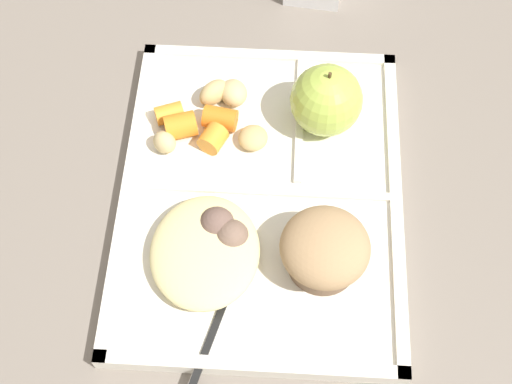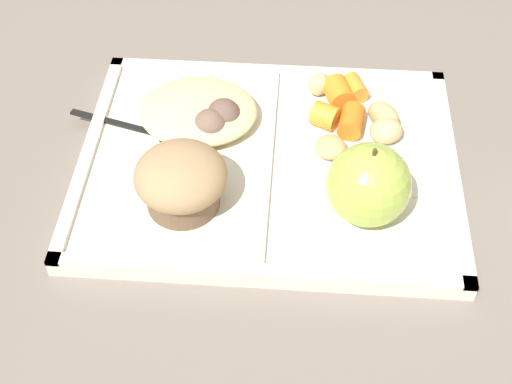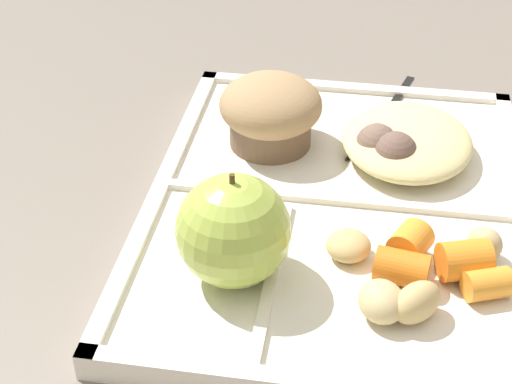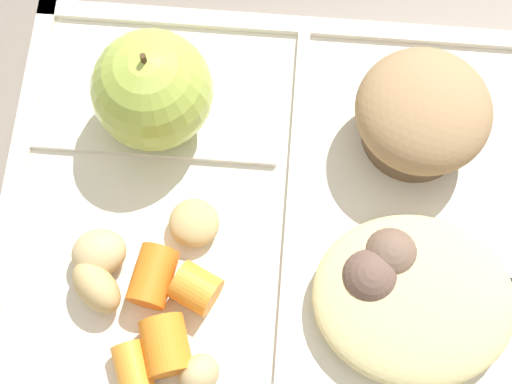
# 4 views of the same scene
# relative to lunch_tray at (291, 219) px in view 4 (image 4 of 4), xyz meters

# --- Properties ---
(ground) EXTENTS (6.00, 6.00, 0.00)m
(ground) POSITION_rel_lunch_tray_xyz_m (0.00, -0.00, -0.01)
(ground) COLOR slate
(lunch_tray) EXTENTS (0.38, 0.29, 0.02)m
(lunch_tray) POSITION_rel_lunch_tray_xyz_m (0.00, 0.00, 0.00)
(lunch_tray) COLOR silver
(lunch_tray) RESTS_ON ground
(green_apple) EXTENTS (0.08, 0.08, 0.08)m
(green_apple) POSITION_rel_lunch_tray_xyz_m (-0.09, 0.06, 0.05)
(green_apple) COLOR #A8C14C
(green_apple) RESTS_ON lunch_tray
(bran_muffin) EXTENTS (0.09, 0.09, 0.06)m
(bran_muffin) POSITION_rel_lunch_tray_xyz_m (0.08, 0.06, 0.04)
(bran_muffin) COLOR brown
(bran_muffin) RESTS_ON lunch_tray
(carrot_slice_large) EXTENTS (0.03, 0.04, 0.02)m
(carrot_slice_large) POSITION_rel_lunch_tray_xyz_m (-0.08, -0.05, 0.02)
(carrot_slice_large) COLOR orange
(carrot_slice_large) RESTS_ON lunch_tray
(carrot_slice_tilted) EXTENTS (0.04, 0.04, 0.03)m
(carrot_slice_tilted) POSITION_rel_lunch_tray_xyz_m (-0.07, -0.09, 0.02)
(carrot_slice_tilted) COLOR orange
(carrot_slice_tilted) RESTS_ON lunch_tray
(carrot_slice_diagonal) EXTENTS (0.03, 0.03, 0.03)m
(carrot_slice_diagonal) POSITION_rel_lunch_tray_xyz_m (-0.06, -0.05, 0.02)
(carrot_slice_diagonal) COLOR orange
(carrot_slice_diagonal) RESTS_ON lunch_tray
(carrot_slice_small) EXTENTS (0.03, 0.04, 0.02)m
(carrot_slice_small) POSITION_rel_lunch_tray_xyz_m (-0.09, -0.11, 0.02)
(carrot_slice_small) COLOR orange
(carrot_slice_small) RESTS_ON lunch_tray
(potato_chunk_golden) EXTENTS (0.04, 0.04, 0.03)m
(potato_chunk_golden) POSITION_rel_lunch_tray_xyz_m (-0.12, -0.04, 0.02)
(potato_chunk_golden) COLOR tan
(potato_chunk_golden) RESTS_ON lunch_tray
(potato_chunk_browned) EXTENTS (0.04, 0.04, 0.03)m
(potato_chunk_browned) POSITION_rel_lunch_tray_xyz_m (-0.12, -0.06, 0.02)
(potato_chunk_browned) COLOR tan
(potato_chunk_browned) RESTS_ON lunch_tray
(potato_chunk_large) EXTENTS (0.04, 0.04, 0.02)m
(potato_chunk_large) POSITION_rel_lunch_tray_xyz_m (-0.06, -0.01, 0.02)
(potato_chunk_large) COLOR tan
(potato_chunk_large) RESTS_ON lunch_tray
(potato_chunk_wedge) EXTENTS (0.03, 0.03, 0.03)m
(potato_chunk_wedge) POSITION_rel_lunch_tray_xyz_m (-0.05, -0.11, 0.02)
(potato_chunk_wedge) COLOR tan
(potato_chunk_wedge) RESTS_ON lunch_tray
(egg_noodle_pile) EXTENTS (0.12, 0.11, 0.03)m
(egg_noodle_pile) POSITION_rel_lunch_tray_xyz_m (0.08, -0.05, 0.02)
(egg_noodle_pile) COLOR beige
(egg_noodle_pile) RESTS_ON lunch_tray
(meatball_side) EXTENTS (0.04, 0.04, 0.04)m
(meatball_side) POSITION_rel_lunch_tray_xyz_m (0.05, -0.04, 0.03)
(meatball_side) COLOR brown
(meatball_side) RESTS_ON lunch_tray
(meatball_back) EXTENTS (0.04, 0.04, 0.04)m
(meatball_back) POSITION_rel_lunch_tray_xyz_m (0.06, -0.03, 0.02)
(meatball_back) COLOR #755B4C
(meatball_back) RESTS_ON lunch_tray
(plastic_fork) EXTENTS (0.16, 0.06, 0.00)m
(plastic_fork) POSITION_rel_lunch_tray_xyz_m (0.12, -0.03, 0.01)
(plastic_fork) COLOR black
(plastic_fork) RESTS_ON lunch_tray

